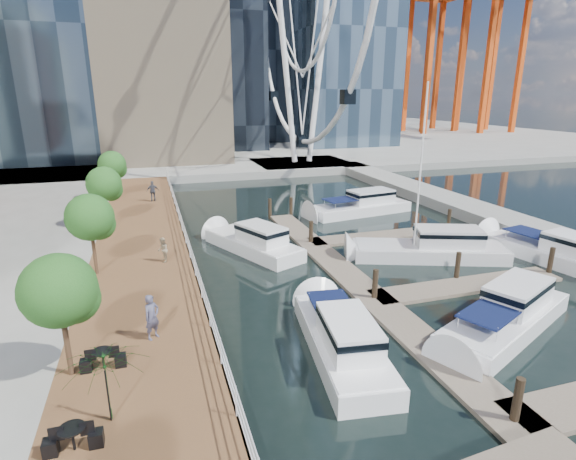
{
  "coord_description": "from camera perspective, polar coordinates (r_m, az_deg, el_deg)",
  "views": [
    {
      "loc": [
        -8.08,
        -11.81,
        10.75
      ],
      "look_at": [
        -0.48,
        12.56,
        3.0
      ],
      "focal_mm": 28.0,
      "sensor_mm": 36.0,
      "label": 1
    }
  ],
  "objects": [
    {
      "name": "ground",
      "position": [
        17.89,
        14.53,
        -20.65
      ],
      "size": [
        520.0,
        520.0,
        0.0
      ],
      "primitive_type": "plane",
      "color": "black",
      "rests_on": "ground"
    },
    {
      "name": "yacht_foreground",
      "position": [
        24.15,
        25.72,
        -11.36
      ],
      "size": [
        10.02,
        6.52,
        2.15
      ],
      "primitive_type": null,
      "rotation": [
        0.0,
        0.0,
        2.01
      ],
      "color": "white",
      "rests_on": "ground"
    },
    {
      "name": "seawall",
      "position": [
        28.78,
        -12.05,
        -4.37
      ],
      "size": [
        0.25,
        60.0,
        1.0
      ],
      "primitive_type": "cube",
      "color": "#595954",
      "rests_on": "ground"
    },
    {
      "name": "pier",
      "position": [
        68.29,
        1.77,
        8.24
      ],
      "size": [
        14.0,
        12.0,
        1.0
      ],
      "primitive_type": "cube",
      "color": "gray",
      "rests_on": "ground"
    },
    {
      "name": "street_trees",
      "position": [
        26.81,
        -23.88,
        1.47
      ],
      "size": [
        2.6,
        42.6,
        4.6
      ],
      "color": "#3F2B1C",
      "rests_on": "ground"
    },
    {
      "name": "boardwalk",
      "position": [
        28.71,
        -18.03,
        -4.9
      ],
      "size": [
        6.0,
        60.0,
        1.0
      ],
      "primitive_type": "cube",
      "color": "brown",
      "rests_on": "ground"
    },
    {
      "name": "breakwater",
      "position": [
        43.65,
        23.42,
        1.89
      ],
      "size": [
        4.0,
        60.0,
        1.0
      ],
      "primitive_type": "cube",
      "color": "gray",
      "rests_on": "ground"
    },
    {
      "name": "floating_docks",
      "position": [
        28.94,
        17.84,
        -4.73
      ],
      "size": [
        16.0,
        34.0,
        2.6
      ],
      "color": "#6D6051",
      "rests_on": "ground"
    },
    {
      "name": "pedestrian_near",
      "position": [
        19.59,
        -16.89,
        -10.52
      ],
      "size": [
        0.84,
        0.81,
        1.94
      ],
      "primitive_type": "imported",
      "rotation": [
        0.0,
        0.0,
        0.69
      ],
      "color": "#494961",
      "rests_on": "boardwalk"
    },
    {
      "name": "moored_yachts",
      "position": [
        30.94,
        17.55,
        -4.27
      ],
      "size": [
        24.47,
        36.69,
        11.5
      ],
      "color": "silver",
      "rests_on": "ground"
    },
    {
      "name": "railing",
      "position": [
        28.42,
        -12.38,
        -2.46
      ],
      "size": [
        0.1,
        60.0,
        1.05
      ],
      "primitive_type": null,
      "color": "white",
      "rests_on": "boardwalk"
    },
    {
      "name": "pedestrian_far",
      "position": [
        44.43,
        -16.79,
        4.76
      ],
      "size": [
        1.15,
        0.52,
        1.93
      ],
      "primitive_type": "imported",
      "rotation": [
        0.0,
        0.0,
        3.19
      ],
      "color": "#363944",
      "rests_on": "boardwalk"
    },
    {
      "name": "land_far",
      "position": [
        114.55,
        -13.46,
        11.3
      ],
      "size": [
        200.0,
        114.0,
        1.0
      ],
      "primitive_type": "cube",
      "color": "gray",
      "rests_on": "ground"
    },
    {
      "name": "port_cranes",
      "position": [
        131.81,
        19.01,
        20.05
      ],
      "size": [
        40.0,
        52.0,
        38.0
      ],
      "color": "#D84C14",
      "rests_on": "ground"
    },
    {
      "name": "pedestrian_mid",
      "position": [
        28.03,
        -15.62,
        -2.46
      ],
      "size": [
        0.63,
        0.78,
        1.53
      ],
      "primitive_type": "imported",
      "rotation": [
        0.0,
        0.0,
        -1.64
      ],
      "color": "gray",
      "rests_on": "boardwalk"
    }
  ]
}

